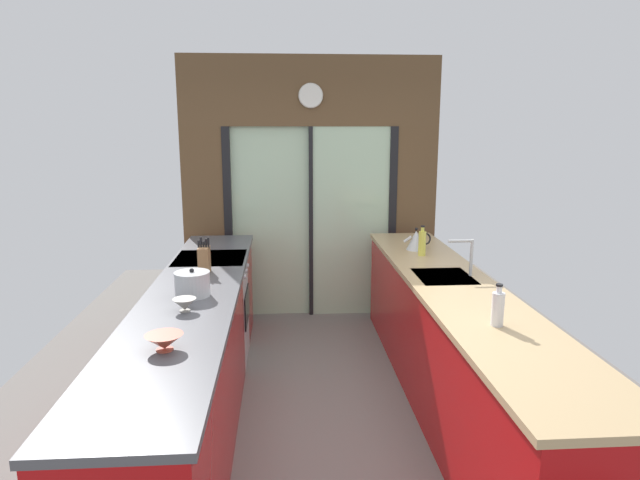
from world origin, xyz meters
The scene contains 13 objects.
ground_plane centered at (0.00, 0.60, -0.01)m, with size 5.04×7.60×0.02m, color slate.
back_wall_unit centered at (0.00, 2.40, 1.52)m, with size 2.64×0.12×2.70m.
left_counter_run centered at (-0.91, 0.13, 0.47)m, with size 0.62×3.80×0.92m.
right_counter_run centered at (0.91, 0.30, 0.46)m, with size 0.62×3.80×0.92m.
sink_faucet centered at (1.06, 0.55, 1.10)m, with size 0.19×0.02×0.28m.
oven_range centered at (-0.91, 1.25, 0.46)m, with size 0.60×0.60×0.92m.
mixing_bowl_near centered at (-0.89, -0.70, 0.96)m, with size 0.19×0.19×0.08m.
mixing_bowl_far centered at (-0.89, -0.11, 0.96)m, with size 0.14×0.14×0.08m.
knife_block centered at (-0.89, 0.77, 1.02)m, with size 0.09×0.14×0.28m.
stock_pot centered at (-0.89, 0.19, 1.00)m, with size 0.23×0.23×0.19m.
kettle centered at (0.89, 1.43, 1.01)m, with size 0.25×0.17×0.20m.
soap_bottle_near centered at (0.89, -0.48, 1.02)m, with size 0.07×0.07×0.24m.
soap_bottle_far centered at (0.89, 1.21, 1.03)m, with size 0.06×0.06×0.26m.
Camera 1 is at (-0.29, -3.32, 2.02)m, focal length 31.01 mm.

